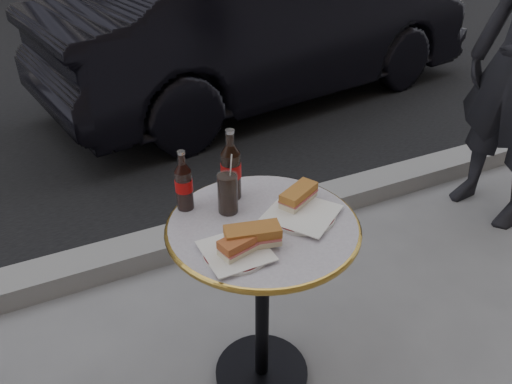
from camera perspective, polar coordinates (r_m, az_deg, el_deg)
name	(u,v)px	position (r m, az deg, el deg)	size (l,w,h in m)	color
ground	(262,374)	(2.09, 0.64, -20.13)	(80.00, 80.00, 0.00)	gray
asphalt_road	(68,50)	(6.39, -20.67, 14.94)	(40.00, 8.00, 0.00)	black
curb	(185,240)	(2.66, -8.11, -5.43)	(40.00, 0.20, 0.12)	gray
bistro_table	(262,307)	(1.82, 0.71, -13.00)	(0.62, 0.62, 0.73)	#BAB2C4
plate_left	(236,253)	(1.46, -2.32, -6.94)	(0.19, 0.19, 0.01)	white
plate_right	(302,215)	(1.62, 5.26, -2.61)	(0.22, 0.22, 0.01)	silver
sandwich_left_a	(242,244)	(1.44, -1.60, -5.98)	(0.14, 0.07, 0.05)	#B1572D
sandwich_left_b	(253,237)	(1.46, -0.39, -5.12)	(0.16, 0.08, 0.06)	#AE682C
sandwich_right	(299,196)	(1.65, 4.89, -0.47)	(0.15, 0.07, 0.05)	#B36E2D
cola_bottle_left	(183,180)	(1.62, -8.29, 1.35)	(0.06, 0.06, 0.21)	black
cola_bottle_right	(231,164)	(1.65, -2.90, 3.18)	(0.07, 0.07, 0.25)	black
cola_glass	(228,193)	(1.60, -3.25, -0.14)	(0.07, 0.07, 0.14)	black
parked_car	(268,25)	(4.45, 1.38, 18.57)	(3.83, 1.33, 1.26)	black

